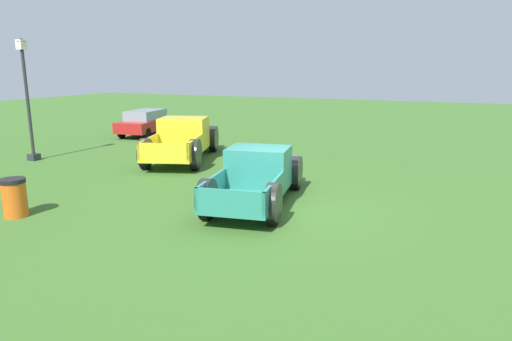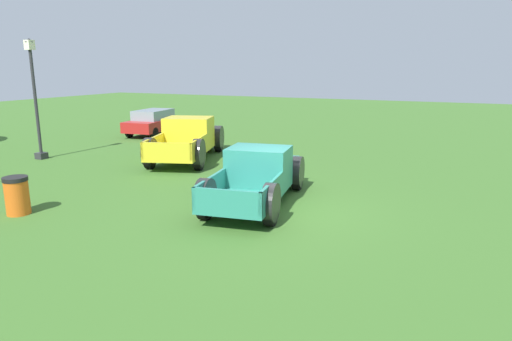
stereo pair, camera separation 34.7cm
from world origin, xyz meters
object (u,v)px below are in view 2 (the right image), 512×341
(pickup_truck_foreground, at_px, (260,175))
(lamp_post_near, at_px, (35,97))
(trash_can, at_px, (17,195))
(sedan_distant_a, at_px, (155,122))
(pickup_truck_behind_left, at_px, (189,138))

(pickup_truck_foreground, xyz_separation_m, lamp_post_near, (1.48, 10.18, 1.72))
(pickup_truck_foreground, relative_size, trash_can, 5.28)
(pickup_truck_foreground, relative_size, sedan_distant_a, 1.21)
(sedan_distant_a, xyz_separation_m, trash_can, (-12.38, -5.24, -0.22))
(pickup_truck_foreground, xyz_separation_m, trash_can, (-3.65, 4.92, -0.22))
(pickup_truck_behind_left, distance_m, sedan_distant_a, 6.91)
(pickup_truck_behind_left, relative_size, lamp_post_near, 1.22)
(pickup_truck_foreground, distance_m, pickup_truck_behind_left, 6.48)
(pickup_truck_behind_left, relative_size, trash_can, 5.94)
(pickup_truck_foreground, bearing_deg, pickup_truck_behind_left, 50.00)
(pickup_truck_foreground, height_order, trash_can, pickup_truck_foreground)
(lamp_post_near, xyz_separation_m, trash_can, (-5.13, -5.27, -1.94))
(sedan_distant_a, bearing_deg, pickup_truck_foreground, -130.68)
(sedan_distant_a, distance_m, lamp_post_near, 7.45)
(lamp_post_near, bearing_deg, sedan_distant_a, -0.21)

